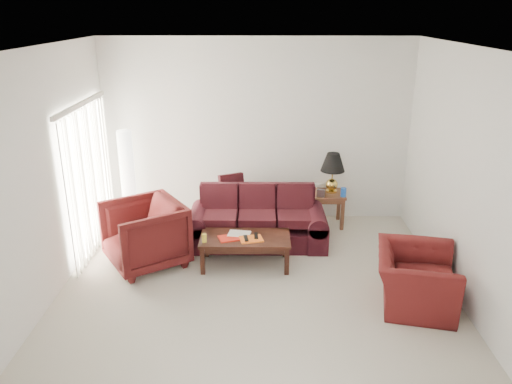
% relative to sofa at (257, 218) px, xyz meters
% --- Properties ---
extents(floor, '(5.00, 5.00, 0.00)m').
position_rel_sofa_xyz_m(floor, '(-0.01, -1.41, -0.42)').
color(floor, beige).
rests_on(floor, ground).
extents(blinds, '(0.10, 2.00, 2.16)m').
position_rel_sofa_xyz_m(blinds, '(-2.43, -0.11, 0.66)').
color(blinds, silver).
rests_on(blinds, ground).
extents(sofa, '(2.11, 0.99, 0.85)m').
position_rel_sofa_xyz_m(sofa, '(0.00, 0.00, 0.00)').
color(sofa, black).
rests_on(sofa, ground).
extents(throw_pillow, '(0.45, 0.34, 0.42)m').
position_rel_sofa_xyz_m(throw_pillow, '(-0.42, 0.72, 0.25)').
color(throw_pillow, black).
rests_on(throw_pillow, sofa).
extents(end_table, '(0.56, 0.56, 0.56)m').
position_rel_sofa_xyz_m(end_table, '(1.16, 0.74, -0.14)').
color(end_table, '#50321B').
rests_on(end_table, ground).
extents(table_lamp, '(0.50, 0.50, 0.66)m').
position_rel_sofa_xyz_m(table_lamp, '(1.21, 0.78, 0.46)').
color(table_lamp, gold).
rests_on(table_lamp, end_table).
extents(clock, '(0.13, 0.09, 0.12)m').
position_rel_sofa_xyz_m(clock, '(1.01, 0.56, 0.20)').
color(clock, silver).
rests_on(clock, end_table).
extents(blue_canister, '(0.10, 0.10, 0.14)m').
position_rel_sofa_xyz_m(blue_canister, '(1.38, 0.57, 0.21)').
color(blue_canister, '#1A4DAD').
rests_on(blue_canister, end_table).
extents(picture_frame, '(0.21, 0.22, 0.06)m').
position_rel_sofa_xyz_m(picture_frame, '(1.02, 0.92, 0.22)').
color(picture_frame, silver).
rests_on(picture_frame, end_table).
extents(floor_lamp, '(0.33, 0.33, 1.65)m').
position_rel_sofa_xyz_m(floor_lamp, '(-2.07, 0.60, 0.40)').
color(floor_lamp, white).
rests_on(floor_lamp, ground).
extents(armchair_left, '(1.38, 1.38, 0.92)m').
position_rel_sofa_xyz_m(armchair_left, '(-1.55, -0.66, 0.03)').
color(armchair_left, '#3C0E0E').
rests_on(armchair_left, ground).
extents(armchair_right, '(1.12, 1.23, 0.68)m').
position_rel_sofa_xyz_m(armchair_right, '(1.91, -1.64, -0.08)').
color(armchair_right, '#491111').
rests_on(armchair_right, ground).
extents(coffee_table, '(1.28, 0.72, 0.43)m').
position_rel_sofa_xyz_m(coffee_table, '(-0.16, -0.68, -0.21)').
color(coffee_table, black).
rests_on(coffee_table, ground).
extents(magazine_red, '(0.35, 0.30, 0.02)m').
position_rel_sofa_xyz_m(magazine_red, '(-0.37, -0.74, 0.02)').
color(magazine_red, red).
rests_on(magazine_red, coffee_table).
extents(magazine_white, '(0.33, 0.27, 0.02)m').
position_rel_sofa_xyz_m(magazine_white, '(-0.25, -0.61, 0.02)').
color(magazine_white, silver).
rests_on(magazine_white, coffee_table).
extents(magazine_orange, '(0.35, 0.29, 0.02)m').
position_rel_sofa_xyz_m(magazine_orange, '(-0.08, -0.77, 0.02)').
color(magazine_orange, orange).
rests_on(magazine_orange, coffee_table).
extents(remote_a, '(0.08, 0.18, 0.02)m').
position_rel_sofa_xyz_m(remote_a, '(-0.15, -0.78, 0.04)').
color(remote_a, black).
rests_on(remote_a, coffee_table).
extents(remote_b, '(0.06, 0.18, 0.02)m').
position_rel_sofa_xyz_m(remote_b, '(-0.01, -0.70, 0.04)').
color(remote_b, black).
rests_on(remote_b, coffee_table).
extents(yellow_glass, '(0.09, 0.09, 0.11)m').
position_rel_sofa_xyz_m(yellow_glass, '(-0.71, -0.84, 0.07)').
color(yellow_glass, yellow).
rests_on(yellow_glass, coffee_table).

